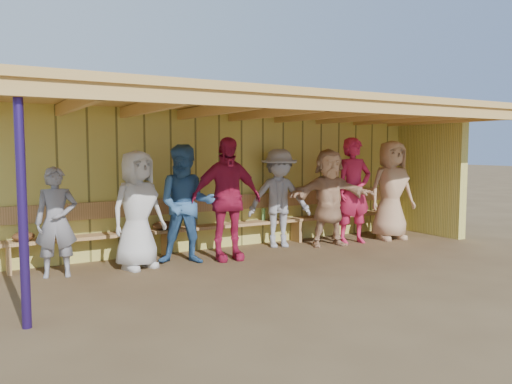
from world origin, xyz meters
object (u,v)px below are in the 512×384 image
Objects in this scene: player_c at (186,204)px; player_d at (227,199)px; player_g at (354,191)px; player_h at (391,190)px; player_a at (56,222)px; player_e at (279,198)px; player_b at (138,210)px; bench at (234,218)px; player_f at (329,198)px.

player_d reaches higher than player_c.
player_g reaches higher than player_h.
player_e reaches higher than player_a.
player_g reaches higher than player_c.
player_b is 0.23× the size of bench.
player_a is 0.83× the size of player_c.
player_d is (2.48, -0.22, 0.21)m from player_a.
player_d is 1.04m from bench.
player_g is at bearing 14.67° from player_f.
player_a is 1.11m from player_b.
player_g reaches higher than player_b.
player_a is at bearing -156.63° from player_e.
player_d is at bearing -170.82° from player_g.
player_f is (2.74, -0.00, -0.03)m from player_c.
player_d is at bearing -124.83° from bench.
player_c is at bearing -149.17° from player_e.
player_f is at bearing -172.89° from player_g.
bench is at bearing 169.34° from player_g.
player_g is at bearing 24.75° from player_c.
player_d reaches higher than player_a.
player_h is 3.15m from bench.
player_c is at bearing 179.20° from player_d.
player_h is at bearing 23.91° from player_c.
player_h reaches higher than player_f.
player_e is at bearing -9.92° from player_b.
player_f reaches higher than player_b.
player_a is 0.78× the size of player_d.
player_b is at bearing 8.00° from player_a.
player_f reaches higher than player_a.
player_h is (4.21, -0.07, 0.05)m from player_c.
player_a reaches higher than bench.
player_a is at bearing -174.07° from player_g.
player_b is 4.95m from player_h.
player_d is at bearing 7.26° from player_a.
player_h is (3.56, 0.02, -0.01)m from player_d.
player_c reaches higher than player_a.
player_c is at bearing -172.64° from player_g.
bench is (-0.74, 0.31, -0.35)m from player_e.
player_g is at bearing 8.52° from player_d.
player_a is at bearing -170.39° from player_h.
bench is at bearing 55.09° from player_c.
player_d reaches higher than player_b.
player_b is 0.98× the size of player_f.
player_e is 0.87m from bench.
player_f is 1.47m from player_h.
player_c is 1.42m from bench.
player_h is (0.90, -0.06, -0.03)m from player_g.
player_b is 0.99× the size of player_e.
player_a is 0.86× the size of player_f.
bench is at bearing 1.36° from player_b.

